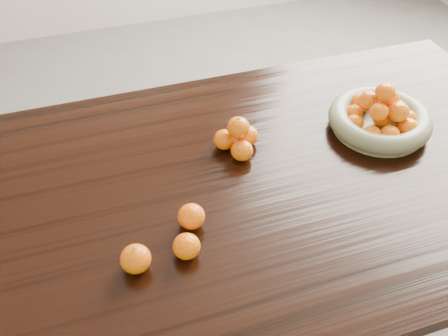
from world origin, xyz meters
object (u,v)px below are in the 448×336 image
object	(u,v)px
dining_table	(212,212)
orange_pyramid	(238,138)
fruit_bowl	(380,118)
loose_orange_0	(136,259)

from	to	relation	value
dining_table	orange_pyramid	size ratio (longest dim) A/B	15.90
fruit_bowl	orange_pyramid	bearing A→B (deg)	175.10
fruit_bowl	loose_orange_0	bearing A→B (deg)	-160.30
dining_table	fruit_bowl	bearing A→B (deg)	9.28
fruit_bowl	orange_pyramid	world-z (taller)	fruit_bowl
fruit_bowl	loose_orange_0	size ratio (longest dim) A/B	4.35
dining_table	loose_orange_0	bearing A→B (deg)	-140.58
dining_table	orange_pyramid	bearing A→B (deg)	46.93
orange_pyramid	loose_orange_0	size ratio (longest dim) A/B	1.88
dining_table	fruit_bowl	distance (m)	0.56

